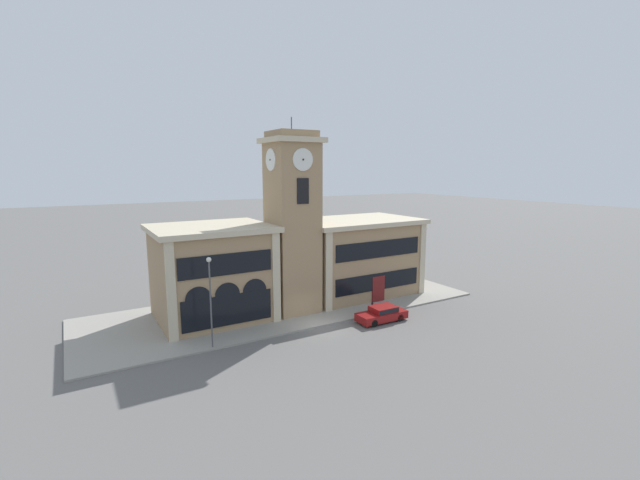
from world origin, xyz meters
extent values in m
plane|color=#605E5B|center=(0.00, 0.00, 0.00)|extent=(300.00, 300.00, 0.00)
cube|color=gray|center=(0.00, 6.37, 0.07)|extent=(37.22, 12.74, 0.15)
cube|color=#9E7F5B|center=(0.00, 4.87, 7.73)|extent=(3.99, 3.99, 15.46)
cube|color=beige|center=(0.00, 4.87, 15.68)|extent=(4.69, 4.69, 0.45)
cube|color=#9E7F5B|center=(0.00, 4.87, 16.21)|extent=(3.67, 3.67, 0.60)
cylinder|color=#4C4C51|center=(0.00, 4.87, 17.11)|extent=(0.10, 0.10, 1.20)
cylinder|color=silver|center=(0.00, 2.83, 14.00)|extent=(1.91, 0.10, 1.91)
cylinder|color=black|center=(0.00, 2.76, 14.00)|extent=(0.15, 0.04, 0.15)
cylinder|color=silver|center=(-2.04, 4.87, 14.00)|extent=(0.10, 1.91, 1.91)
cylinder|color=black|center=(-2.11, 4.87, 14.00)|extent=(0.04, 0.15, 0.15)
cube|color=black|center=(0.00, 2.84, 11.34)|extent=(1.12, 0.10, 2.20)
cube|color=#9E7F5B|center=(-6.98, 6.81, 3.96)|extent=(9.37, 7.87, 7.93)
cube|color=beige|center=(-6.98, 6.81, 8.15)|extent=(10.07, 8.57, 0.45)
cube|color=beige|center=(-11.32, 2.82, 3.96)|extent=(0.70, 0.16, 7.93)
cube|color=beige|center=(-2.64, 2.82, 3.96)|extent=(0.70, 0.16, 7.93)
cube|color=black|center=(-6.98, 2.84, 5.71)|extent=(7.69, 0.10, 1.74)
cube|color=black|center=(-6.98, 2.84, 1.90)|extent=(7.50, 0.10, 2.54)
cylinder|color=black|center=(-9.32, 2.83, 3.17)|extent=(2.06, 0.06, 2.06)
cylinder|color=black|center=(-6.98, 2.83, 3.17)|extent=(2.06, 0.06, 2.06)
cylinder|color=black|center=(-4.64, 2.83, 3.17)|extent=(2.06, 0.06, 2.06)
cube|color=#9E7F5B|center=(8.45, 6.81, 3.79)|extent=(12.32, 7.87, 7.58)
cube|color=beige|center=(8.45, 6.81, 7.80)|extent=(13.02, 8.57, 0.45)
cube|color=beige|center=(2.64, 2.82, 3.79)|extent=(0.70, 0.16, 7.58)
cube|color=beige|center=(14.26, 2.82, 3.79)|extent=(0.70, 0.16, 7.58)
cube|color=black|center=(8.45, 2.84, 5.45)|extent=(10.10, 0.10, 1.67)
cube|color=maroon|center=(8.45, 2.83, 1.36)|extent=(1.50, 0.12, 2.73)
cube|color=black|center=(8.45, 2.84, 2.18)|extent=(10.10, 0.10, 1.70)
cube|color=maroon|center=(5.42, -1.48, 0.52)|extent=(4.58, 1.93, 0.67)
cube|color=maroon|center=(5.60, -1.48, 1.10)|extent=(2.21, 1.69, 0.49)
cube|color=black|center=(5.60, -1.48, 1.10)|extent=(2.13, 1.73, 0.37)
cylinder|color=black|center=(3.99, -2.26, 0.32)|extent=(0.65, 0.23, 0.65)
cylinder|color=black|center=(4.03, -0.65, 0.32)|extent=(0.65, 0.23, 0.65)
cylinder|color=black|center=(6.81, -2.31, 0.32)|extent=(0.65, 0.23, 0.65)
cylinder|color=black|center=(6.84, -0.70, 0.32)|extent=(0.65, 0.23, 0.65)
cylinder|color=#4C4C51|center=(-9.08, 0.33, 3.38)|extent=(0.12, 0.12, 6.46)
sphere|color=silver|center=(-9.08, 0.33, 6.79)|extent=(0.36, 0.36, 0.36)
cylinder|color=black|center=(5.94, 0.52, 0.60)|extent=(0.18, 0.18, 0.90)
sphere|color=black|center=(5.94, 0.52, 1.13)|extent=(0.16, 0.16, 0.16)
camera|label=1|loc=(-17.57, -29.53, 13.21)|focal=24.00mm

